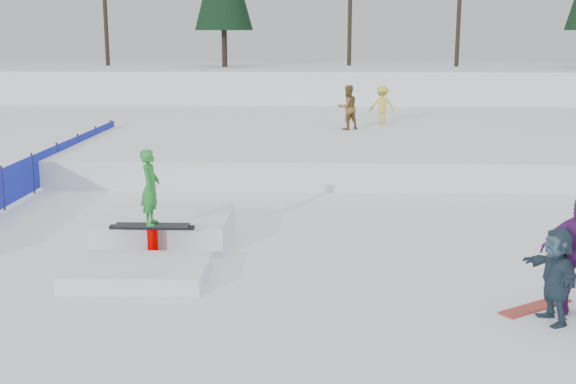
{
  "coord_description": "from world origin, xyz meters",
  "views": [
    {
      "loc": [
        1.02,
        -12.07,
        4.19
      ],
      "look_at": [
        0.5,
        2.0,
        1.1
      ],
      "focal_mm": 45.0,
      "sensor_mm": 36.0,
      "label": 1
    }
  ],
  "objects_px": {
    "safety_fence": "(33,173)",
    "jib_rail_feature": "(159,236)",
    "walker_ygreen": "(382,105)",
    "spectator_dark": "(555,275)",
    "walker_olive": "(348,107)"
  },
  "relations": [
    {
      "from": "jib_rail_feature",
      "to": "walker_ygreen",
      "type": "bearing_deg",
      "value": 68.29
    },
    {
      "from": "jib_rail_feature",
      "to": "walker_olive",
      "type": "bearing_deg",
      "value": 71.34
    },
    {
      "from": "walker_olive",
      "to": "safety_fence",
      "type": "bearing_deg",
      "value": 9.74
    },
    {
      "from": "jib_rail_feature",
      "to": "spectator_dark",
      "type": "bearing_deg",
      "value": -27.08
    },
    {
      "from": "safety_fence",
      "to": "spectator_dark",
      "type": "bearing_deg",
      "value": -37.36
    },
    {
      "from": "walker_olive",
      "to": "jib_rail_feature",
      "type": "height_order",
      "value": "walker_olive"
    },
    {
      "from": "walker_ygreen",
      "to": "jib_rail_feature",
      "type": "height_order",
      "value": "walker_ygreen"
    },
    {
      "from": "safety_fence",
      "to": "jib_rail_feature",
      "type": "distance_m",
      "value": 6.78
    },
    {
      "from": "walker_ygreen",
      "to": "spectator_dark",
      "type": "xyz_separation_m",
      "value": [
        0.98,
        -17.49,
        -0.81
      ]
    },
    {
      "from": "walker_ygreen",
      "to": "spectator_dark",
      "type": "height_order",
      "value": "walker_ygreen"
    },
    {
      "from": "walker_ygreen",
      "to": "spectator_dark",
      "type": "bearing_deg",
      "value": 92.38
    },
    {
      "from": "safety_fence",
      "to": "walker_olive",
      "type": "xyz_separation_m",
      "value": [
        8.71,
        7.47,
        1.05
      ]
    },
    {
      "from": "spectator_dark",
      "to": "walker_olive",
      "type": "bearing_deg",
      "value": 177.18
    },
    {
      "from": "spectator_dark",
      "to": "jib_rail_feature",
      "type": "xyz_separation_m",
      "value": [
        -6.6,
        3.37,
        -0.42
      ]
    },
    {
      "from": "walker_olive",
      "to": "spectator_dark",
      "type": "distance_m",
      "value": 16.12
    }
  ]
}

